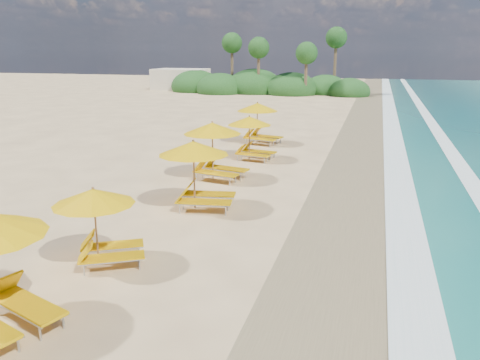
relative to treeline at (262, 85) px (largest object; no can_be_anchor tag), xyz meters
The scene contains 10 objects.
ground 46.60m from the treeline, 77.68° to the right, with size 160.00×160.00×0.00m, color #D8B67F.
wet_sand 47.61m from the treeline, 72.97° to the right, with size 4.00×160.00×0.01m, color #897851.
surf_foam 48.47m from the treeline, 69.92° to the right, with size 4.00×160.00×0.01m.
station_2 51.02m from the treeline, 81.47° to the right, with size 2.88×2.88×2.16m.
station_3 46.13m from the treeline, 79.51° to the right, with size 2.98×2.83×2.52m.
station_4 42.08m from the treeline, 79.45° to the right, with size 3.09×2.96×2.56m.
station_5 38.09m from the treeline, 77.48° to the right, with size 2.71×2.58×2.29m.
station_6 33.76m from the treeline, 76.93° to the right, with size 3.10×2.99×2.51m.
treeline is the anchor object (origin of this frame).
beach_building 12.32m from the treeline, 168.35° to the left, with size 7.00×5.00×2.80m, color beige.
Camera 1 is at (4.36, -15.49, 5.59)m, focal length 36.34 mm.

